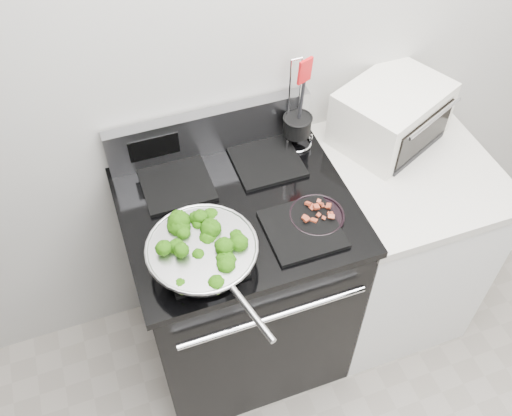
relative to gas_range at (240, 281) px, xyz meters
name	(u,v)px	position (x,y,z in m)	size (l,w,h in m)	color
back_wall	(287,35)	(0.30, 0.34, 0.86)	(4.00, 0.02, 2.70)	beige
gas_range	(240,281)	(0.00, 0.00, 0.00)	(0.79, 0.69, 1.13)	black
counter	(390,241)	(0.68, 0.00, -0.03)	(0.62, 0.68, 0.92)	white
skillet	(203,253)	(-0.17, -0.19, 0.52)	(0.35, 0.55, 0.07)	silver
broccoli_pile	(202,249)	(-0.17, -0.19, 0.54)	(0.27, 0.27, 0.10)	black
bacon_plate	(317,214)	(0.24, -0.14, 0.48)	(0.19, 0.19, 0.04)	black
utensil_holder	(297,130)	(0.31, 0.23, 0.53)	(0.12, 0.12, 0.38)	silver
toaster_oven	(391,114)	(0.67, 0.17, 0.55)	(0.48, 0.44, 0.23)	white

